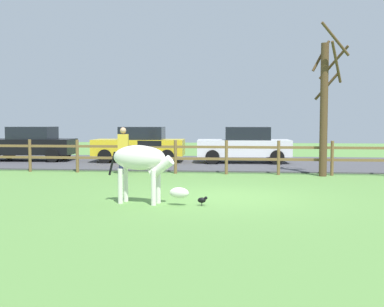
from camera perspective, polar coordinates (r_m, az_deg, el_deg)
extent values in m
plane|color=#5B8C42|center=(11.62, 4.13, -5.22)|extent=(60.00, 60.00, 0.00)
cube|color=#47474C|center=(20.85, 5.22, -1.14)|extent=(28.00, 7.40, 0.05)
cylinder|color=brown|center=(18.30, -18.96, -0.24)|extent=(0.11, 0.11, 1.19)
cylinder|color=brown|center=(17.60, -13.67, -0.30)|extent=(0.11, 0.11, 1.19)
cylinder|color=brown|center=(17.06, -7.99, -0.35)|extent=(0.11, 0.11, 1.19)
cylinder|color=brown|center=(16.70, -2.01, -0.41)|extent=(0.11, 0.11, 1.19)
cylinder|color=brown|center=(16.53, 4.17, -0.46)|extent=(0.11, 0.11, 1.19)
cylinder|color=brown|center=(16.55, 10.40, -0.51)|extent=(0.11, 0.11, 1.19)
cylinder|color=brown|center=(16.77, 16.55, -0.55)|extent=(0.11, 0.11, 1.19)
cube|color=brown|center=(16.53, 4.17, -0.67)|extent=(21.59, 0.06, 0.09)
cube|color=brown|center=(16.51, 4.17, 0.77)|extent=(21.59, 0.06, 0.09)
cylinder|color=#513A23|center=(16.44, 15.62, 5.05)|extent=(0.26, 0.26, 4.43)
cylinder|color=#513A23|center=(17.00, 16.72, 10.46)|extent=(0.90, 0.82, 1.07)
cylinder|color=#513A23|center=(16.85, 15.96, 7.82)|extent=(0.81, 0.39, 0.95)
cylinder|color=#513A23|center=(16.83, 15.29, 11.28)|extent=(0.64, 0.28, 1.06)
cylinder|color=#513A23|center=(16.40, 17.02, 10.49)|extent=(0.52, 0.79, 1.30)
cylinder|color=#513A23|center=(16.23, 16.92, 13.07)|extent=(1.03, 0.60, 1.05)
ellipsoid|color=white|center=(10.61, -6.40, -0.49)|extent=(1.31, 0.71, 0.56)
cylinder|color=white|center=(10.65, -4.10, -3.94)|extent=(0.11, 0.11, 0.78)
cylinder|color=white|center=(10.39, -4.67, -4.13)|extent=(0.11, 0.11, 0.78)
cylinder|color=white|center=(10.97, -7.99, -3.74)|extent=(0.11, 0.11, 0.78)
cylinder|color=white|center=(10.72, -8.64, -3.92)|extent=(0.11, 0.11, 0.78)
cylinder|color=white|center=(10.42, -3.74, -1.59)|extent=(0.62, 0.35, 0.51)
ellipsoid|color=white|center=(10.35, -1.55, -4.77)|extent=(0.47, 0.28, 0.24)
cube|color=black|center=(10.49, -5.17, 1.22)|extent=(0.56, 0.15, 0.12)
cylinder|color=black|center=(10.91, -9.61, -1.19)|extent=(0.20, 0.09, 0.54)
cylinder|color=black|center=(10.40, 1.20, -6.12)|extent=(0.01, 0.01, 0.06)
cylinder|color=black|center=(10.36, 1.18, -6.16)|extent=(0.01, 0.01, 0.06)
ellipsoid|color=black|center=(10.36, 1.19, -5.65)|extent=(0.18, 0.10, 0.12)
sphere|color=black|center=(10.35, 1.69, -5.39)|extent=(0.07, 0.07, 0.07)
cube|color=white|center=(20.75, 6.25, 0.69)|extent=(4.09, 1.93, 0.70)
cube|color=black|center=(20.74, 6.67, 2.43)|extent=(1.99, 1.67, 0.56)
cylinder|color=black|center=(19.90, 2.48, -0.43)|extent=(0.61, 0.21, 0.60)
cylinder|color=black|center=(21.60, 2.54, -0.10)|extent=(0.61, 0.21, 0.60)
cylinder|color=black|center=(20.05, 10.22, -0.46)|extent=(0.61, 0.21, 0.60)
cylinder|color=black|center=(21.73, 9.68, -0.12)|extent=(0.61, 0.21, 0.60)
cube|color=black|center=(22.94, -18.99, 0.80)|extent=(4.10, 1.96, 0.70)
cube|color=black|center=(22.86, -18.67, 2.38)|extent=(2.00, 1.68, 0.56)
cylinder|color=black|center=(24.26, -21.18, 0.08)|extent=(0.61, 0.22, 0.60)
cylinder|color=black|center=(21.69, -16.49, -0.23)|extent=(0.61, 0.22, 0.60)
cylinder|color=black|center=(23.29, -15.11, 0.06)|extent=(0.61, 0.22, 0.60)
cube|color=yellow|center=(21.19, -6.40, 0.76)|extent=(4.10, 1.94, 0.70)
cube|color=black|center=(21.14, -6.01, 2.46)|extent=(1.99, 1.68, 0.56)
cylinder|color=black|center=(20.65, -10.48, -0.34)|extent=(0.61, 0.22, 0.60)
cylinder|color=black|center=(22.31, -9.46, -0.02)|extent=(0.61, 0.22, 0.60)
cylinder|color=black|center=(20.19, -3.01, -0.37)|extent=(0.61, 0.22, 0.60)
cylinder|color=black|center=(21.88, -2.54, -0.05)|extent=(0.61, 0.22, 0.60)
cylinder|color=#232847|center=(16.69, -8.58, -1.08)|extent=(0.14, 0.14, 0.82)
cylinder|color=#232847|center=(16.67, -7.97, -1.08)|extent=(0.14, 0.14, 0.82)
cube|color=gold|center=(16.64, -8.30, 1.32)|extent=(0.38, 0.26, 0.58)
sphere|color=tan|center=(16.62, -8.31, 2.77)|extent=(0.22, 0.22, 0.22)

